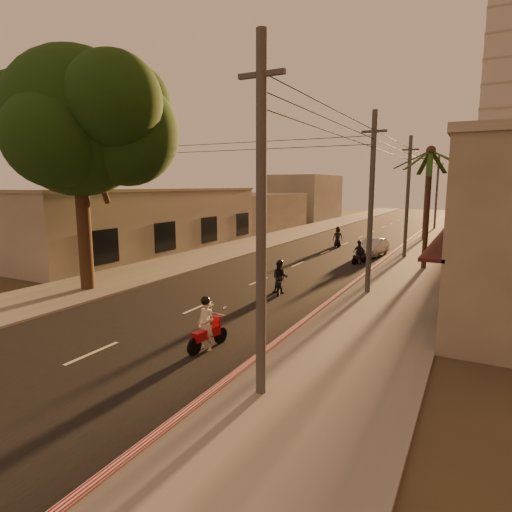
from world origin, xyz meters
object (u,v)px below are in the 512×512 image
(scooter_mid_a, at_px, (280,278))
(scooter_mid_b, at_px, (359,253))
(palm_tree, at_px, (431,158))
(scooter_red, at_px, (206,326))
(parked_car, at_px, (373,247))
(scooter_far_a, at_px, (338,238))
(broadleaf_tree, at_px, (85,123))

(scooter_mid_a, distance_m, scooter_mid_b, 10.22)
(palm_tree, height_order, scooter_red, palm_tree)
(parked_car, bearing_deg, scooter_mid_a, -90.57)
(scooter_red, height_order, scooter_mid_b, scooter_red)
(scooter_mid_b, xyz_separation_m, parked_car, (0.10, 4.08, -0.10))
(palm_tree, relative_size, scooter_far_a, 4.42)
(scooter_far_a, bearing_deg, palm_tree, -63.05)
(scooter_far_a, xyz_separation_m, parked_car, (3.84, -3.27, -0.18))
(broadleaf_tree, distance_m, palm_tree, 20.18)
(palm_tree, bearing_deg, scooter_red, -105.11)
(broadleaf_tree, relative_size, scooter_red, 6.43)
(broadleaf_tree, xyz_separation_m, scooter_mid_a, (8.82, 3.93, -7.67))
(broadleaf_tree, bearing_deg, parked_car, 60.11)
(broadleaf_tree, bearing_deg, scooter_mid_b, 53.69)
(broadleaf_tree, bearing_deg, palm_tree, 43.48)
(scooter_red, distance_m, scooter_mid_a, 8.11)
(broadleaf_tree, relative_size, parked_car, 2.89)
(broadleaf_tree, distance_m, scooter_mid_a, 12.33)
(broadleaf_tree, distance_m, scooter_mid_b, 19.06)
(parked_car, bearing_deg, palm_tree, -39.63)
(palm_tree, relative_size, scooter_red, 4.36)
(scooter_far_a, bearing_deg, scooter_mid_b, -82.89)
(scooter_mid_a, bearing_deg, scooter_red, -100.76)
(scooter_mid_a, bearing_deg, palm_tree, 42.28)
(scooter_red, height_order, parked_car, scooter_red)
(broadleaf_tree, xyz_separation_m, scooter_mid_b, (10.32, 14.04, -7.71))
(palm_tree, height_order, scooter_mid_a, palm_tree)
(scooter_mid_a, relative_size, scooter_far_a, 0.95)
(scooter_red, relative_size, scooter_far_a, 1.02)
(scooter_mid_a, bearing_deg, scooter_mid_b, 64.11)
(scooter_mid_b, distance_m, scooter_far_a, 8.25)
(scooter_mid_b, bearing_deg, broadleaf_tree, -106.67)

